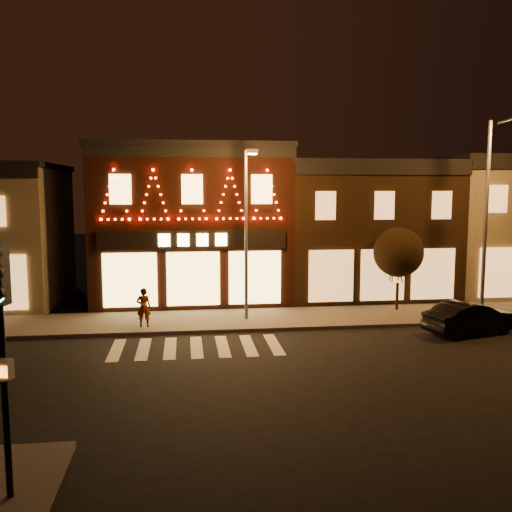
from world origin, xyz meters
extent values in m
plane|color=black|center=(0.00, 0.00, 0.00)|extent=(120.00, 120.00, 0.00)
cube|color=#47423D|center=(2.00, 8.00, 0.07)|extent=(44.00, 4.00, 0.15)
cube|color=black|center=(0.00, 14.00, 4.00)|extent=(10.00, 8.00, 8.00)
cube|color=black|center=(0.00, 14.00, 8.15)|extent=(10.20, 8.20, 0.30)
cube|color=black|center=(0.00, 9.95, 7.75)|extent=(10.00, 0.25, 0.50)
cube|color=black|center=(0.00, 9.90, 3.60)|extent=(9.00, 0.15, 0.90)
cube|color=#FFD87F|center=(0.00, 9.80, 3.60)|extent=(3.40, 0.08, 0.60)
cube|color=black|center=(9.50, 14.00, 3.60)|extent=(9.00, 8.00, 7.20)
cube|color=black|center=(9.50, 14.00, 7.35)|extent=(9.20, 8.20, 0.30)
cube|color=black|center=(9.50, 9.95, 6.95)|extent=(9.00, 0.25, 0.50)
cube|color=#665D48|center=(18.50, 14.00, 3.75)|extent=(9.00, 8.00, 7.50)
cube|color=black|center=(18.50, 14.00, 7.65)|extent=(9.20, 8.20, 0.30)
cylinder|color=black|center=(-3.80, -6.31, 2.63)|extent=(0.13, 0.13, 4.96)
cube|color=beige|center=(-3.75, -6.52, 2.74)|extent=(0.39, 0.31, 0.37)
cylinder|color=#59595E|center=(2.34, 7.85, 3.93)|extent=(0.15, 0.15, 7.55)
cylinder|color=#59595E|center=(2.39, 7.10, 7.61)|extent=(0.19, 1.51, 0.09)
cube|color=#59595E|center=(2.44, 6.34, 7.56)|extent=(0.49, 0.29, 0.17)
cube|color=orange|center=(2.44, 6.34, 7.46)|extent=(0.37, 0.21, 0.05)
cylinder|color=#59595E|center=(13.01, 6.62, 4.57)|extent=(0.18, 0.18, 8.85)
cylinder|color=#59595E|center=(13.18, 5.75, 8.89)|extent=(0.46, 1.76, 0.11)
cylinder|color=black|center=(9.86, 8.84, 0.81)|extent=(0.14, 0.14, 1.32)
sphere|color=black|center=(9.86, 8.84, 2.97)|extent=(2.41, 2.41, 2.41)
imported|color=black|center=(11.44, 4.61, 0.68)|extent=(4.33, 2.47, 1.35)
imported|color=gray|center=(-2.17, 6.96, 0.99)|extent=(0.64, 0.44, 1.68)
camera|label=1|loc=(-0.40, -16.98, 6.04)|focal=39.38mm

